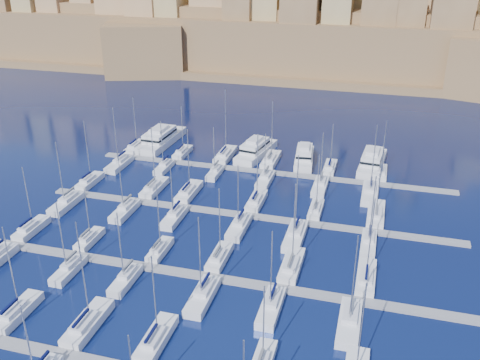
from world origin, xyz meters
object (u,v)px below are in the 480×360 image
(motor_yacht_c, at_px, (304,156))
(motor_yacht_b, at_px, (256,150))
(motor_yacht_d, at_px, (372,161))
(motor_yacht_a, at_px, (161,138))
(sailboat_2, at_px, (88,323))

(motor_yacht_c, bearing_deg, motor_yacht_b, 174.37)
(motor_yacht_b, relative_size, motor_yacht_d, 0.99)
(motor_yacht_a, xyz_separation_m, motor_yacht_c, (38.85, -2.70, -0.00))
(motor_yacht_b, height_order, motor_yacht_c, same)
(motor_yacht_a, distance_m, motor_yacht_b, 26.39)
(motor_yacht_a, relative_size, motor_yacht_d, 1.15)
(motor_yacht_c, height_order, motor_yacht_d, same)
(motor_yacht_b, distance_m, motor_yacht_d, 28.64)
(sailboat_2, relative_size, motor_yacht_a, 0.86)
(motor_yacht_d, bearing_deg, motor_yacht_b, -179.61)
(motor_yacht_a, bearing_deg, motor_yacht_b, -3.18)
(motor_yacht_a, xyz_separation_m, motor_yacht_b, (26.35, -1.47, -0.00))
(sailboat_2, bearing_deg, motor_yacht_a, 105.13)
(sailboat_2, distance_m, motor_yacht_d, 78.37)
(sailboat_2, distance_m, motor_yacht_b, 69.88)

